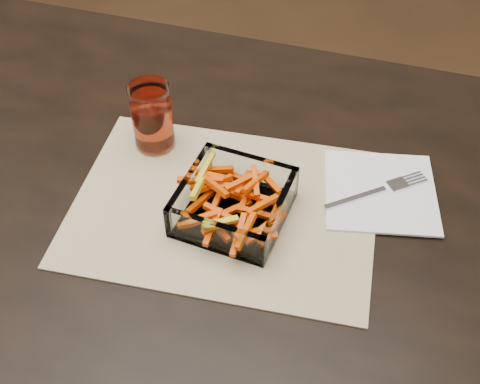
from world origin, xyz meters
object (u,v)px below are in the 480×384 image
object	(u,v)px
dining_table	(151,225)
glass_bowl	(234,204)
tumbler	(152,119)
fork	(379,190)

from	to	relation	value
dining_table	glass_bowl	distance (m)	0.19
tumbler	fork	bearing A→B (deg)	-0.62
dining_table	fork	size ratio (longest dim) A/B	11.04
fork	glass_bowl	bearing A→B (deg)	-100.88
glass_bowl	tumbler	size ratio (longest dim) A/B	1.40
fork	tumbler	bearing A→B (deg)	-129.94
dining_table	glass_bowl	xyz separation A→B (m)	(0.15, -0.01, 0.11)
tumbler	glass_bowl	bearing A→B (deg)	-33.23
dining_table	fork	distance (m)	0.37
glass_bowl	tumbler	bearing A→B (deg)	146.77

